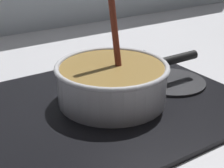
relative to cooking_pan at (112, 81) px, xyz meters
The scene contains 5 objects.
ground 0.13m from the cooking_pan, 75.66° to the right, with size 2.40×1.60×0.04m, color #B7B7BC.
hob_plate 0.05m from the cooking_pan, 169.69° to the right, with size 0.56×0.48×0.01m, color black.
burner_ring 0.04m from the cooking_pan, 169.69° to the right, with size 0.19×0.19×0.01m, color #592D0C.
spare_burner 0.18m from the cooking_pan, ahead, with size 0.17×0.17×0.01m, color #262628.
cooking_pan is the anchor object (origin of this frame).
Camera 1 is at (-0.40, -0.47, 0.36)m, focal length 54.80 mm.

